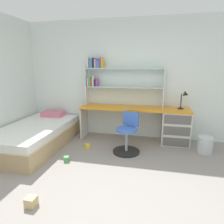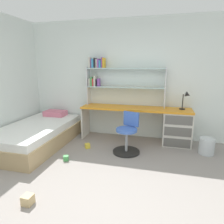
# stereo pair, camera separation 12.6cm
# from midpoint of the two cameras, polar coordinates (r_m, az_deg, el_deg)

# --- Properties ---
(ground_plane) EXTENTS (5.86, 6.10, 0.02)m
(ground_plane) POSITION_cam_midpoint_polar(r_m,az_deg,el_deg) (2.57, -2.87, -26.34)
(ground_plane) COLOR gray
(room_shell) EXTENTS (5.86, 6.10, 2.64)m
(room_shell) POSITION_cam_midpoint_polar(r_m,az_deg,el_deg) (3.67, -16.23, 7.93)
(room_shell) COLOR silver
(room_shell) RESTS_ON ground_plane
(desk) EXTENTS (2.36, 0.52, 0.75)m
(desk) POSITION_cam_midpoint_polar(r_m,az_deg,el_deg) (4.33, 16.01, -3.41)
(desk) COLOR orange
(desk) RESTS_ON ground_plane
(bookshelf_hutch) EXTENTS (1.74, 0.22, 1.07)m
(bookshelf_hutch) POSITION_cam_midpoint_polar(r_m,az_deg,el_deg) (4.42, 1.13, 10.30)
(bookshelf_hutch) COLOR silver
(bookshelf_hutch) RESTS_ON desk
(desk_lamp) EXTENTS (0.20, 0.17, 0.38)m
(desk_lamp) POSITION_cam_midpoint_polar(r_m,az_deg,el_deg) (4.26, 21.63, 3.92)
(desk_lamp) COLOR black
(desk_lamp) RESTS_ON desk
(swivel_chair) EXTENTS (0.52, 0.52, 0.77)m
(swivel_chair) POSITION_cam_midpoint_polar(r_m,az_deg,el_deg) (3.79, 5.41, -7.30)
(swivel_chair) COLOR black
(swivel_chair) RESTS_ON ground_plane
(bed_platform) EXTENTS (1.16, 2.08, 0.56)m
(bed_platform) POSITION_cam_midpoint_polar(r_m,az_deg,el_deg) (4.40, -20.21, -6.19)
(bed_platform) COLOR tan
(bed_platform) RESTS_ON ground_plane
(waste_bin) EXTENTS (0.28, 0.28, 0.31)m
(waste_bin) POSITION_cam_midpoint_polar(r_m,az_deg,el_deg) (4.18, 26.62, -8.86)
(waste_bin) COLOR silver
(waste_bin) RESTS_ON ground_plane
(toy_block_natural_0) EXTENTS (0.12, 0.12, 0.12)m
(toy_block_natural_0) POSITION_cam_midpoint_polar(r_m,az_deg,el_deg) (2.75, -21.99, -22.62)
(toy_block_natural_0) COLOR tan
(toy_block_natural_0) RESTS_ON ground_plane
(toy_block_green_1) EXTENTS (0.11, 0.11, 0.09)m
(toy_block_green_1) POSITION_cam_midpoint_polar(r_m,az_deg,el_deg) (3.62, -12.27, -12.99)
(toy_block_green_1) COLOR #479E51
(toy_block_green_1) RESTS_ON ground_plane
(toy_block_yellow_2) EXTENTS (0.13, 0.13, 0.09)m
(toy_block_yellow_2) POSITION_cam_midpoint_polar(r_m,az_deg,el_deg) (4.06, -6.25, -9.77)
(toy_block_yellow_2) COLOR gold
(toy_block_yellow_2) RESTS_ON ground_plane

